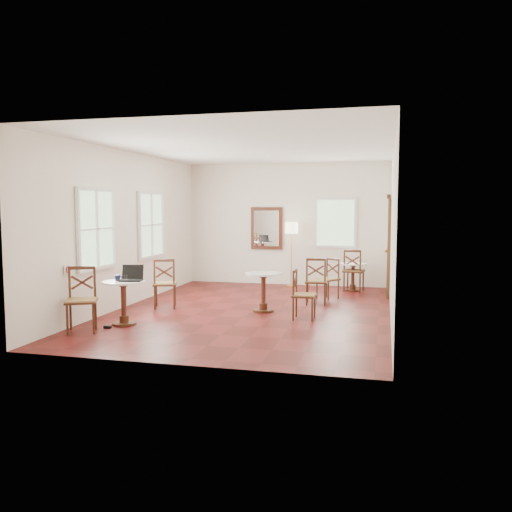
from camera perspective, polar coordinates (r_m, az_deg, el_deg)
The scene contains 17 objects.
ground at distance 9.89m, azimuth -0.42°, elevation -5.93°, with size 7.00×7.00×0.00m, color #55100E.
room_shell at distance 9.98m, azimuth -0.37°, elevation 5.08°, with size 5.02×7.02×3.01m.
cafe_table_near at distance 8.93m, azimuth -14.10°, elevation -4.39°, with size 0.68×0.68×0.72m.
cafe_table_mid at distance 9.76m, azimuth 0.80°, elevation -3.43°, with size 0.68×0.68×0.72m.
cafe_table_back at distance 12.37m, azimuth 10.41°, elevation -1.91°, with size 0.60×0.60×0.64m.
chair_near_a at distance 10.26m, azimuth -9.81°, elevation -2.92°, with size 0.56×0.56×0.95m.
chair_near_b at distance 8.62m, azimuth -18.31°, elevation -4.50°, with size 0.62×0.62×1.00m.
chair_mid_a at distance 10.54m, azimuth 6.50°, elevation -2.71°, with size 0.47×0.47×0.93m.
chair_mid_b at distance 9.13m, azimuth 5.07°, elevation -4.18°, with size 0.40×0.40×0.86m.
chair_back_a at distance 12.29m, azimuth 10.49°, elevation -1.55°, with size 0.51×0.51×0.97m.
chair_back_b at distance 11.26m, azimuth 7.83°, elevation -2.44°, with size 0.54×0.54×0.85m.
floor_lamp at distance 12.76m, azimuth 3.84°, elevation 2.58°, with size 0.30×0.30×1.56m.
laptop at distance 8.92m, azimuth -13.26°, elevation -2.20°, with size 0.41×0.36×0.25m.
mouse at distance 8.86m, azimuth -14.47°, elevation -2.56°, with size 0.09×0.06×0.03m, color black.
navy_mug at distance 8.92m, azimuth -14.69°, elevation -2.30°, with size 0.13×0.09×0.10m.
water_glass at distance 8.83m, azimuth -13.94°, elevation -2.36°, with size 0.06×0.06×0.10m, color white.
power_adapter at distance 8.82m, azimuth -15.73°, elevation -7.38°, with size 0.11×0.07×0.04m, color black.
Camera 1 is at (2.38, -9.41, 1.93)m, focal length 37.07 mm.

